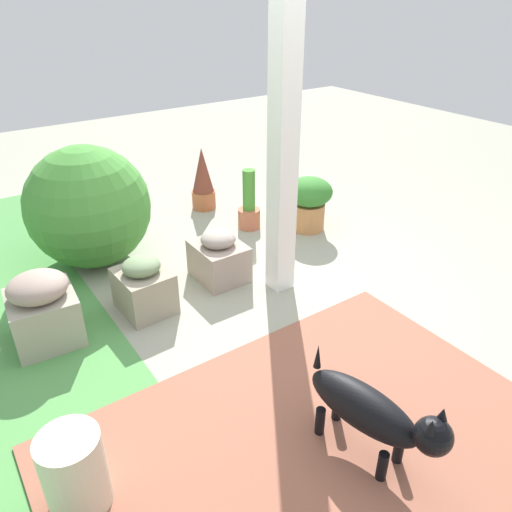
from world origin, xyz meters
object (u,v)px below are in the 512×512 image
Objects in this scene: terracotta_pot_broad at (309,200)px; dog at (372,412)px; porch_pillar at (283,148)px; stone_planter_far at (43,309)px; stone_planter_near at (219,258)px; stone_planter_mid at (144,287)px; terracotta_pot_spiky at (203,180)px; terracotta_pot_tall at (249,208)px; round_shrub at (88,207)px; ceramic_urn at (75,473)px.

dog is at bearing 146.41° from terracotta_pot_broad.
porch_pillar reaches higher than stone_planter_far.
stone_planter_far is at bearing 29.67° from dog.
dog is at bearing 158.25° from porch_pillar.
stone_planter_far is (-0.03, 1.27, 0.05)m from stone_planter_near.
terracotta_pot_broad is 0.68× the size of dog.
stone_planter_mid is at bearing 101.39° from terracotta_pot_broad.
terracotta_pot_broad is (-0.96, -0.54, -0.01)m from terracotta_pot_spiky.
terracotta_pot_tall is (0.68, -1.31, 0.01)m from stone_planter_mid.
stone_planter_mid is 0.56× the size of dog.
dog is at bearing -150.33° from stone_planter_far.
stone_planter_mid is at bearing -93.89° from stone_planter_far.
stone_planter_near is 0.91m from terracotta_pot_tall.
round_shrub is 1.33m from terracotta_pot_spiky.
stone_planter_near is at bearing 104.16° from terracotta_pot_broad.
porch_pillar is at bearing 158.59° from terracotta_pot_tall.
porch_pillar is 1.28m from terracotta_pot_broad.
stone_planter_far reaches higher than ceramic_urn.
stone_planter_near is 0.66× the size of terracotta_pot_spiky.
terracotta_pot_tall is (0.96, -0.38, -0.85)m from porch_pillar.
terracotta_pot_spiky is 3.22m from ceramic_urn.
terracotta_pot_tall is at bearing 52.33° from terracotta_pot_broad.
porch_pillar is 5.22× the size of stone_planter_mid.
round_shrub is 1.54× the size of terracotta_pot_spiky.
porch_pillar is at bearing 170.77° from terracotta_pot_spiky.
porch_pillar reaches higher than terracotta_pot_spiky.
terracotta_pot_tall reaches higher than terracotta_pot_broad.
dog reaches higher than stone_planter_far.
terracotta_pot_spiky is at bearing -42.48° from stone_planter_mid.
stone_planter_far is at bearing 78.33° from porch_pillar.
porch_pillar reaches higher than dog.
round_shrub is 2.21m from ceramic_urn.
terracotta_pot_tall reaches higher than dog.
porch_pillar is 5.19× the size of stone_planter_near.
stone_planter_far is at bearing 144.17° from round_shrub.
ceramic_urn is (-1.27, 1.45, 0.03)m from stone_planter_near.
stone_planter_near is 0.73× the size of terracotta_pot_tall.
stone_planter_near is 1.08m from round_shrub.
porch_pillar is at bearing -138.99° from stone_planter_near.
porch_pillar is 3.42× the size of terracotta_pot_spiky.
terracotta_pot_tall is at bearing -169.35° from terracotta_pot_spiky.
terracotta_pot_spiky reaches higher than stone_planter_near.
terracotta_pot_tall is at bearing -21.41° from porch_pillar.
stone_planter_near is at bearing -88.76° from stone_planter_far.
terracotta_pot_broad is at bearing -105.93° from round_shrub.
stone_planter_far reaches higher than stone_planter_mid.
terracotta_pot_tall is 0.77× the size of dog.
stone_planter_far is 2.39m from terracotta_pot_broad.
stone_planter_near is 1.93m from ceramic_urn.
ceramic_urn is at bearing 159.28° from round_shrub.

